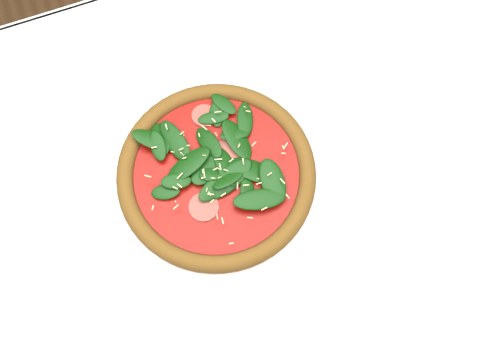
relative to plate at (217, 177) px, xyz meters
name	(u,v)px	position (x,y,z in m)	size (l,w,h in m)	color
ground	(226,280)	(-0.02, -0.03, -0.76)	(6.00, 6.00, 0.00)	brown
dining_table	(216,220)	(-0.02, -0.03, -0.11)	(1.21, 0.81, 0.75)	white
plate	(217,177)	(0.00, 0.00, 0.00)	(0.33, 0.33, 0.01)	silver
pizza	(216,173)	(0.00, 0.00, 0.02)	(0.37, 0.37, 0.04)	brown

